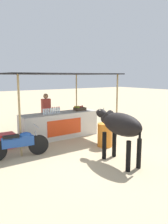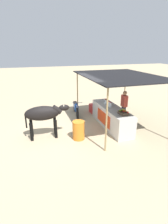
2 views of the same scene
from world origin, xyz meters
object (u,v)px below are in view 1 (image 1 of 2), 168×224
(stall_counter, at_px, (60,125))
(cooler_box, at_px, (5,141))
(vendor_behind_counter, at_px, (46,113))
(fruit_crate, at_px, (79,109))
(motorcycle_parked, at_px, (19,143))
(cow, at_px, (120,126))
(water_barrel, at_px, (105,135))

(stall_counter, height_order, cooler_box, stall_counter)
(cooler_box, bearing_deg, vendor_behind_counter, 24.37)
(stall_counter, relative_size, cooler_box, 5.00)
(fruit_crate, distance_m, motorcycle_parked, 3.26)
(vendor_behind_counter, bearing_deg, fruit_crate, -30.95)
(stall_counter, distance_m, fruit_crate, 1.11)
(stall_counter, relative_size, fruit_crate, 6.82)
(stall_counter, bearing_deg, cow, -87.25)
(vendor_behind_counter, xyz_separation_m, motorcycle_parked, (-1.79, -1.97, -0.42))
(cooler_box, height_order, cow, cow)
(stall_counter, relative_size, vendor_behind_counter, 1.82)
(cooler_box, bearing_deg, cow, -53.66)
(fruit_crate, distance_m, water_barrel, 2.01)
(fruit_crate, xyz_separation_m, cooler_box, (-3.03, -0.16, -0.80))
(cooler_box, distance_m, cow, 3.83)
(water_barrel, height_order, cow, cow)
(motorcycle_parked, bearing_deg, water_barrel, -12.62)
(fruit_crate, relative_size, motorcycle_parked, 0.25)
(fruit_crate, relative_size, cow, 0.24)
(fruit_crate, height_order, cooler_box, fruit_crate)
(stall_counter, relative_size, cow, 1.64)
(cooler_box, bearing_deg, stall_counter, 2.68)
(stall_counter, xyz_separation_m, vendor_behind_counter, (-0.20, 0.75, 0.37))
(cooler_box, bearing_deg, motorcycle_parked, -85.45)
(cooler_box, xyz_separation_m, cow, (2.22, -3.02, 0.79))
(vendor_behind_counter, xyz_separation_m, cow, (0.35, -3.87, 0.18))
(water_barrel, relative_size, cow, 0.43)
(stall_counter, distance_m, cooler_box, 2.09)
(fruit_crate, distance_m, cooler_box, 3.14)
(water_barrel, relative_size, motorcycle_parked, 0.44)
(cooler_box, height_order, motorcycle_parked, motorcycle_parked)
(vendor_behind_counter, bearing_deg, stall_counter, -75.42)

